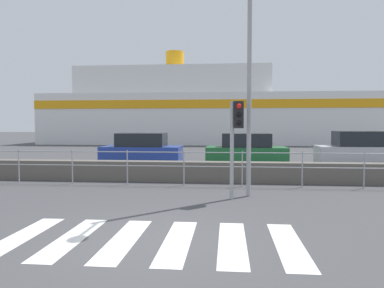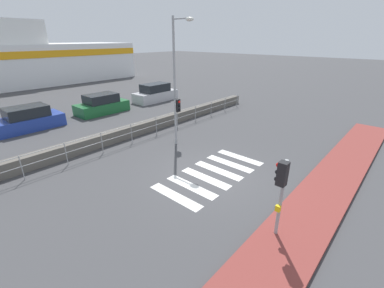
{
  "view_description": "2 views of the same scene",
  "coord_description": "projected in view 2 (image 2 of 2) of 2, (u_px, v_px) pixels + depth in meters",
  "views": [
    {
      "loc": [
        1.36,
        -6.01,
        1.93
      ],
      "look_at": [
        0.6,
        2.0,
        1.5
      ],
      "focal_mm": 35.0,
      "sensor_mm": 36.0,
      "label": 1
    },
    {
      "loc": [
        -7.8,
        -5.82,
        5.47
      ],
      "look_at": [
        -0.09,
        1.0,
        1.2
      ],
      "focal_mm": 24.0,
      "sensor_mm": 36.0,
      "label": 2
    }
  ],
  "objects": [
    {
      "name": "parked_car_silver",
      "position": [
        155.0,
        94.0,
        23.81
      ],
      "size": [
        4.2,
        1.73,
        1.59
      ],
      "color": "#BCBCC1",
      "rests_on": "ground_plane"
    },
    {
      "name": "sidewalk_brick",
      "position": [
        309.0,
        214.0,
        8.52
      ],
      "size": [
        24.0,
        1.8,
        0.12
      ],
      "color": "brown",
      "rests_on": "ground_plane"
    },
    {
      "name": "traffic_light_near",
      "position": [
        281.0,
        184.0,
        6.88
      ],
      "size": [
        0.34,
        0.32,
        2.52
      ],
      "color": "#9EA0A3",
      "rests_on": "ground_plane"
    },
    {
      "name": "seawall",
      "position": [
        123.0,
        134.0,
        14.86
      ],
      "size": [
        24.19,
        0.55,
        0.67
      ],
      "color": "#605B54",
      "rests_on": "ground_plane"
    },
    {
      "name": "parked_car_green",
      "position": [
        102.0,
        105.0,
        20.02
      ],
      "size": [
        3.91,
        1.82,
        1.47
      ],
      "color": "#1E6633",
      "rests_on": "ground_plane"
    },
    {
      "name": "streetlamp",
      "position": [
        178.0,
        69.0,
        13.15
      ],
      "size": [
        0.32,
        1.35,
        6.46
      ],
      "color": "#9EA0A3",
      "rests_on": "ground_plane"
    },
    {
      "name": "harbor_fence",
      "position": [
        131.0,
        130.0,
        14.18
      ],
      "size": [
        21.81,
        0.04,
        1.1
      ],
      "color": "#9EA0A3",
      "rests_on": "ground_plane"
    },
    {
      "name": "parked_car_blue",
      "position": [
        28.0,
        120.0,
        16.41
      ],
      "size": [
        3.95,
        1.88,
        1.48
      ],
      "color": "#233D9E",
      "rests_on": "ground_plane"
    },
    {
      "name": "traffic_light_far",
      "position": [
        177.0,
        112.0,
        13.61
      ],
      "size": [
        0.34,
        0.32,
        2.51
      ],
      "color": "#9EA0A3",
      "rests_on": "ground_plane"
    },
    {
      "name": "crosswalk",
      "position": [
        212.0,
        174.0,
        11.11
      ],
      "size": [
        4.95,
        2.4,
        0.01
      ],
      "color": "silver",
      "rests_on": "ground_plane"
    },
    {
      "name": "ground_plane",
      "position": [
        211.0,
        175.0,
        11.05
      ],
      "size": [
        160.0,
        160.0,
        0.0
      ],
      "primitive_type": "plane",
      "color": "#424244"
    }
  ]
}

